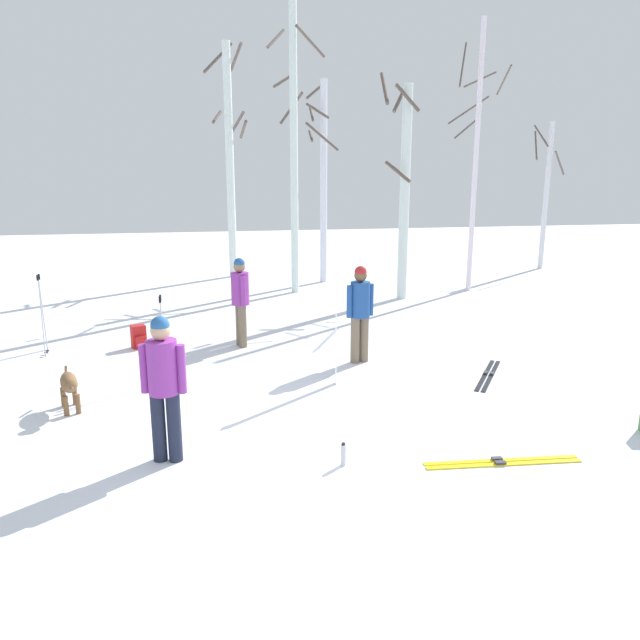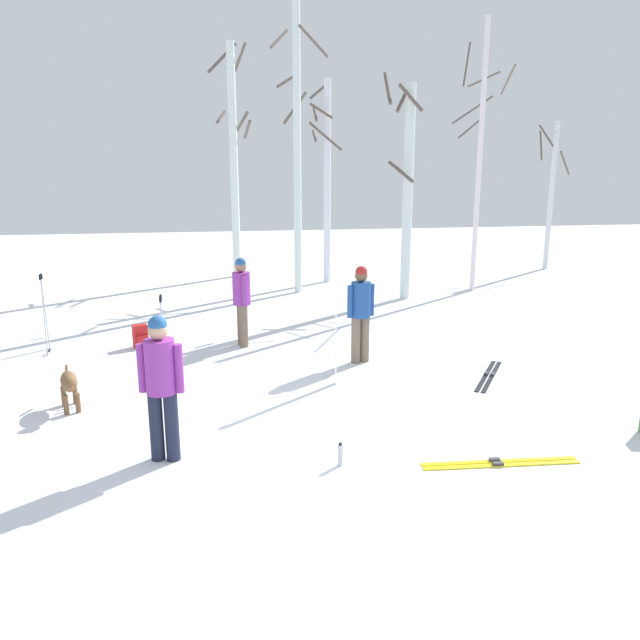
{
  "view_description": "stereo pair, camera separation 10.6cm",
  "coord_description": "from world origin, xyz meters",
  "px_view_note": "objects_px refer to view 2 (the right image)",
  "views": [
    {
      "loc": [
        -1.26,
        -6.74,
        3.19
      ],
      "look_at": [
        0.63,
        2.21,
        1.0
      ],
      "focal_mm": 33.53,
      "sensor_mm": 36.0,
      "label": 1
    },
    {
      "loc": [
        -1.15,
        -6.76,
        3.19
      ],
      "look_at": [
        0.63,
        2.21,
        1.0
      ],
      "focal_mm": 33.53,
      "sensor_mm": 36.0,
      "label": 2
    }
  ],
  "objects_px": {
    "ski_pair_lying_0": "(500,463)",
    "birch_tree_1": "(234,158)",
    "person_1": "(242,296)",
    "birch_tree_5": "(479,153)",
    "person_0": "(161,379)",
    "birch_tree_6": "(551,193)",
    "dog": "(69,384)",
    "ski_pair_planted_0": "(336,328)",
    "person_2": "(361,308)",
    "ski_poles_1": "(163,336)",
    "ski_poles_0": "(45,312)",
    "water_bottle_0": "(340,455)",
    "ski_pair_lying_1": "(489,376)",
    "backpack_1": "(140,336)",
    "birch_tree_3": "(327,179)",
    "birch_tree_4": "(407,188)"
  },
  "relations": [
    {
      "from": "ski_pair_lying_0",
      "to": "birch_tree_5",
      "type": "distance_m",
      "value": 11.66
    },
    {
      "from": "person_1",
      "to": "ski_poles_1",
      "type": "bearing_deg",
      "value": -126.44
    },
    {
      "from": "person_0",
      "to": "person_1",
      "type": "bearing_deg",
      "value": 75.31
    },
    {
      "from": "backpack_1",
      "to": "birch_tree_5",
      "type": "relative_size",
      "value": 0.06
    },
    {
      "from": "ski_pair_lying_1",
      "to": "backpack_1",
      "type": "height_order",
      "value": "backpack_1"
    },
    {
      "from": "person_0",
      "to": "birch_tree_5",
      "type": "relative_size",
      "value": 0.23
    },
    {
      "from": "ski_poles_0",
      "to": "birch_tree_5",
      "type": "distance_m",
      "value": 11.79
    },
    {
      "from": "birch_tree_4",
      "to": "water_bottle_0",
      "type": "bearing_deg",
      "value": -113.15
    },
    {
      "from": "birch_tree_1",
      "to": "ski_poles_0",
      "type": "bearing_deg",
      "value": -115.44
    },
    {
      "from": "birch_tree_5",
      "to": "birch_tree_6",
      "type": "xyz_separation_m",
      "value": [
        4.42,
        3.43,
        -1.17
      ]
    },
    {
      "from": "person_2",
      "to": "birch_tree_1",
      "type": "xyz_separation_m",
      "value": [
        -1.53,
        9.96,
        2.8
      ]
    },
    {
      "from": "water_bottle_0",
      "to": "person_2",
      "type": "bearing_deg",
      "value": 71.77
    },
    {
      "from": "person_2",
      "to": "ski_pair_lying_0",
      "type": "height_order",
      "value": "person_2"
    },
    {
      "from": "water_bottle_0",
      "to": "birch_tree_4",
      "type": "xyz_separation_m",
      "value": [
        3.86,
        9.03,
        2.78
      ]
    },
    {
      "from": "person_2",
      "to": "birch_tree_6",
      "type": "bearing_deg",
      "value": 45.31
    },
    {
      "from": "birch_tree_6",
      "to": "ski_poles_0",
      "type": "bearing_deg",
      "value": -152.03
    },
    {
      "from": "person_1",
      "to": "backpack_1",
      "type": "height_order",
      "value": "person_1"
    },
    {
      "from": "dog",
      "to": "ski_pair_lying_1",
      "type": "distance_m",
      "value": 6.46
    },
    {
      "from": "ski_poles_1",
      "to": "birch_tree_6",
      "type": "height_order",
      "value": "birch_tree_6"
    },
    {
      "from": "backpack_1",
      "to": "water_bottle_0",
      "type": "distance_m",
      "value": 6.1
    },
    {
      "from": "person_0",
      "to": "ski_pair_lying_0",
      "type": "height_order",
      "value": "person_0"
    },
    {
      "from": "backpack_1",
      "to": "birch_tree_4",
      "type": "xyz_separation_m",
      "value": [
        6.52,
        3.54,
        2.7
      ]
    },
    {
      "from": "birch_tree_4",
      "to": "backpack_1",
      "type": "bearing_deg",
      "value": -151.49
    },
    {
      "from": "person_2",
      "to": "ski_poles_1",
      "type": "xyz_separation_m",
      "value": [
        -3.33,
        -0.39,
        -0.23
      ]
    },
    {
      "from": "dog",
      "to": "ski_pair_planted_0",
      "type": "bearing_deg",
      "value": 4.55
    },
    {
      "from": "person_2",
      "to": "ski_poles_1",
      "type": "distance_m",
      "value": 3.36
    },
    {
      "from": "person_1",
      "to": "person_0",
      "type": "bearing_deg",
      "value": -104.69
    },
    {
      "from": "ski_pair_planted_0",
      "to": "water_bottle_0",
      "type": "distance_m",
      "value": 2.84
    },
    {
      "from": "ski_poles_0",
      "to": "backpack_1",
      "type": "distance_m",
      "value": 1.74
    },
    {
      "from": "birch_tree_4",
      "to": "ski_poles_0",
      "type": "bearing_deg",
      "value": -155.45
    },
    {
      "from": "ski_poles_1",
      "to": "birch_tree_4",
      "type": "relative_size",
      "value": 0.24
    },
    {
      "from": "person_2",
      "to": "ski_poles_1",
      "type": "relative_size",
      "value": 1.22
    },
    {
      "from": "ski_poles_1",
      "to": "birch_tree_3",
      "type": "distance_m",
      "value": 10.06
    },
    {
      "from": "ski_pair_lying_0",
      "to": "birch_tree_1",
      "type": "xyz_separation_m",
      "value": [
        -2.1,
        14.03,
        3.77
      ]
    },
    {
      "from": "ski_pair_lying_0",
      "to": "birch_tree_3",
      "type": "xyz_separation_m",
      "value": [
        0.56,
        12.37,
        3.14
      ]
    },
    {
      "from": "person_2",
      "to": "birch_tree_3",
      "type": "relative_size",
      "value": 0.29
    },
    {
      "from": "ski_poles_1",
      "to": "birch_tree_5",
      "type": "xyz_separation_m",
      "value": [
        8.29,
        6.43,
        3.08
      ]
    },
    {
      "from": "ski_pair_lying_0",
      "to": "person_2",
      "type": "bearing_deg",
      "value": 97.97
    },
    {
      "from": "ski_pair_planted_0",
      "to": "ski_pair_lying_0",
      "type": "bearing_deg",
      "value": -67.36
    },
    {
      "from": "person_2",
      "to": "backpack_1",
      "type": "xyz_separation_m",
      "value": [
        -3.9,
        1.74,
        -0.77
      ]
    },
    {
      "from": "ski_pair_planted_0",
      "to": "ski_pair_lying_0",
      "type": "height_order",
      "value": "ski_pair_planted_0"
    },
    {
      "from": "birch_tree_5",
      "to": "person_0",
      "type": "bearing_deg",
      "value": -131.35
    },
    {
      "from": "birch_tree_5",
      "to": "backpack_1",
      "type": "bearing_deg",
      "value": -154.08
    },
    {
      "from": "birch_tree_4",
      "to": "birch_tree_3",
      "type": "bearing_deg",
      "value": 116.41
    },
    {
      "from": "person_1",
      "to": "birch_tree_5",
      "type": "relative_size",
      "value": 0.23
    },
    {
      "from": "person_2",
      "to": "person_1",
      "type": "bearing_deg",
      "value": 142.99
    },
    {
      "from": "birch_tree_5",
      "to": "ski_pair_lying_0",
      "type": "bearing_deg",
      "value": -113.46
    },
    {
      "from": "person_1",
      "to": "birch_tree_3",
      "type": "distance_m",
      "value": 7.8
    },
    {
      "from": "person_0",
      "to": "ski_pair_planted_0",
      "type": "relative_size",
      "value": 0.93
    },
    {
      "from": "ski_pair_lying_1",
      "to": "person_2",
      "type": "bearing_deg",
      "value": 148.16
    }
  ]
}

